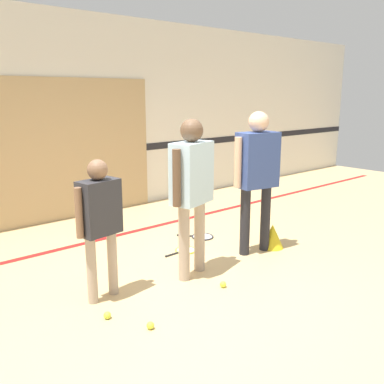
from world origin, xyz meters
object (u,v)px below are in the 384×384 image
at_px(person_student_right, 257,167).
at_px(person_instructor, 192,181).
at_px(racket_second_spare, 201,237).
at_px(tennis_ball_near_instructor, 223,284).
at_px(tennis_ball_stray_left, 107,315).
at_px(training_cone, 272,236).
at_px(tennis_ball_by_spare_racket, 185,247).
at_px(tennis_ball_stray_right, 150,325).
at_px(person_student_left, 100,215).
at_px(racket_spare_on_floor, 185,250).

bearing_deg(person_student_right, person_instructor, 11.40).
distance_m(racket_second_spare, tennis_ball_near_instructor, 1.60).
relative_size(tennis_ball_stray_left, training_cone, 0.21).
bearing_deg(training_cone, tennis_ball_stray_left, -175.34).
xyz_separation_m(tennis_ball_near_instructor, tennis_ball_stray_left, (-1.23, 0.22, 0.00)).
bearing_deg(tennis_ball_stray_left, person_student_right, 6.43).
height_order(racket_second_spare, tennis_ball_near_instructor, tennis_ball_near_instructor).
distance_m(person_student_right, tennis_ball_near_instructor, 1.54).
height_order(tennis_ball_by_spare_racket, tennis_ball_stray_right, same).
bearing_deg(racket_second_spare, tennis_ball_by_spare_racket, 73.98).
relative_size(person_student_left, racket_spare_on_floor, 2.90).
xyz_separation_m(racket_second_spare, tennis_ball_by_spare_racket, (-0.47, -0.20, 0.02)).
bearing_deg(person_student_right, tennis_ball_stray_right, 27.82).
bearing_deg(racket_spare_on_floor, person_instructor, 55.80).
bearing_deg(racket_second_spare, person_instructor, 94.20).
bearing_deg(tennis_ball_by_spare_racket, training_cone, -37.66).
bearing_deg(tennis_ball_near_instructor, person_student_left, 150.36).
distance_m(racket_spare_on_floor, racket_second_spare, 0.59).
relative_size(tennis_ball_near_instructor, training_cone, 0.21).
bearing_deg(person_instructor, person_student_right, -15.71).
distance_m(tennis_ball_by_spare_racket, tennis_ball_stray_right, 1.94).
bearing_deg(tennis_ball_by_spare_racket, racket_spare_on_floor, -129.07).
bearing_deg(training_cone, tennis_ball_stray_right, -165.74).
distance_m(person_student_left, racket_second_spare, 2.24).
relative_size(tennis_ball_stray_right, training_cone, 0.21).
xyz_separation_m(person_instructor, person_student_left, (-1.02, 0.14, -0.21)).
bearing_deg(tennis_ball_stray_right, person_instructor, 31.98).
bearing_deg(tennis_ball_stray_left, training_cone, 4.66).
bearing_deg(racket_spare_on_floor, tennis_ball_stray_right, 40.26).
xyz_separation_m(racket_spare_on_floor, tennis_ball_stray_left, (-1.59, -0.84, 0.02)).
height_order(person_student_right, training_cone, person_student_right).
height_order(racket_spare_on_floor, tennis_ball_stray_right, tennis_ball_stray_right).
xyz_separation_m(person_student_left, tennis_ball_stray_right, (0.02, -0.77, -0.82)).
distance_m(person_student_right, training_cone, 0.98).
bearing_deg(tennis_ball_stray_right, training_cone, 14.26).
height_order(racket_spare_on_floor, racket_second_spare, same).
xyz_separation_m(person_student_right, tennis_ball_stray_left, (-2.26, -0.25, -1.05)).
distance_m(person_student_right, tennis_ball_stray_right, 2.40).
bearing_deg(training_cone, person_instructor, 178.77).
distance_m(racket_second_spare, tennis_ball_by_spare_racket, 0.51).
relative_size(person_student_left, person_student_right, 0.78).
height_order(racket_spare_on_floor, tennis_ball_near_instructor, tennis_ball_near_instructor).
relative_size(tennis_ball_by_spare_racket, tennis_ball_stray_left, 1.00).
distance_m(person_student_left, tennis_ball_stray_right, 1.12).
height_order(person_instructor, person_student_left, person_instructor).
bearing_deg(tennis_ball_stray_left, person_instructor, 11.18).
height_order(person_student_right, racket_second_spare, person_student_right).
bearing_deg(racket_spare_on_floor, training_cone, 145.32).
height_order(racket_second_spare, training_cone, training_cone).
relative_size(racket_second_spare, tennis_ball_by_spare_racket, 7.65).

